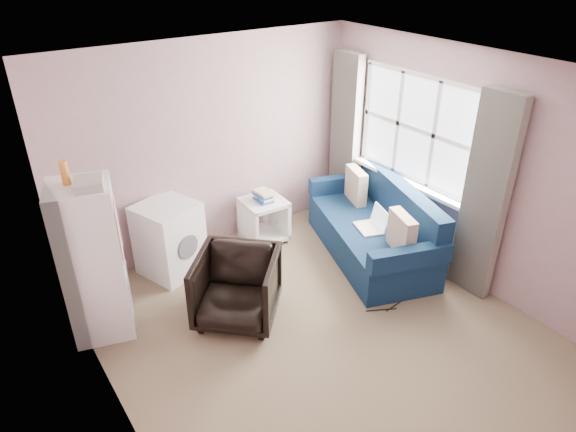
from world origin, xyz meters
name	(u,v)px	position (x,y,z in m)	size (l,w,h in m)	color
room	(324,218)	(0.02, 0.01, 1.25)	(3.84, 4.24, 2.54)	#877458
armchair	(237,285)	(-0.54, 0.63, 0.40)	(0.78, 0.73, 0.80)	black
fridge	(93,261)	(-1.69, 1.23, 0.79)	(0.67, 0.66, 1.77)	white
washing_machine	(169,237)	(-0.75, 1.79, 0.44)	(0.76, 0.76, 0.84)	white
side_table	(264,217)	(0.49, 1.77, 0.32)	(0.53, 0.53, 0.69)	white
sofa	(375,230)	(1.41, 0.73, 0.33)	(1.49, 2.19, 0.89)	navy
window_dressing	(406,163)	(1.78, 0.70, 1.11)	(0.17, 2.62, 2.18)	white
floor_cables	(389,307)	(0.82, -0.14, 0.01)	(0.50, 0.16, 0.01)	black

